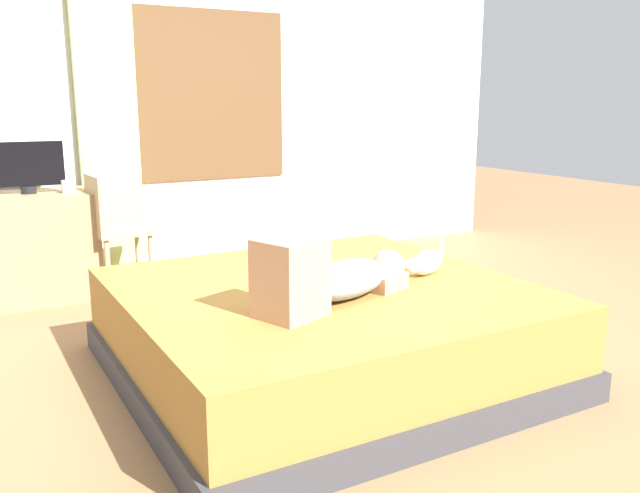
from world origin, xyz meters
The scene contains 10 objects.
ground_plane centered at (0.00, 0.00, 0.00)m, with size 16.00×16.00×0.00m, color olive.
back_wall_with_window centered at (0.01, 2.49, 1.45)m, with size 6.40×0.14×2.90m.
bed centered at (-0.02, -0.01, 0.23)m, with size 1.96×1.93×0.46m.
person_lying centered at (-0.11, -0.27, 0.57)m, with size 0.93×0.52×0.34m.
cat centered at (0.55, -0.10, 0.53)m, with size 0.34×0.19×0.21m.
desk centered at (-1.17, 2.09, 0.37)m, with size 0.90×0.56×0.74m.
tv_monitor centered at (-1.12, 2.09, 0.92)m, with size 0.48×0.10×0.35m.
cup centered at (-0.88, 1.99, 0.78)m, with size 0.08×0.08×0.09m, color white.
chair_by_desk centered at (-0.63, 1.91, 0.51)m, with size 0.40×0.40×0.86m.
curtain_left centered at (-0.50, 2.37, 1.18)m, with size 0.44×0.06×2.37m, color #ADCC75.
Camera 1 is at (-1.62, -2.81, 1.38)m, focal length 37.57 mm.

